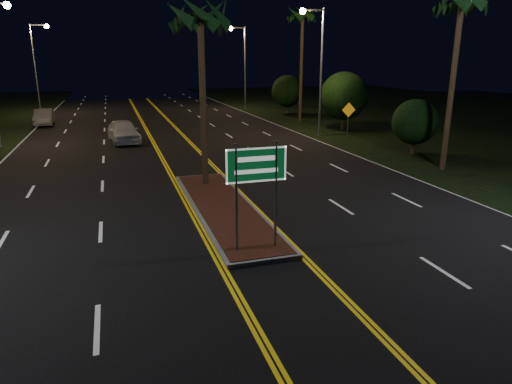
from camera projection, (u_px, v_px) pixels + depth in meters
name	position (u px, v px, depth m)	size (l,w,h in m)	color
ground	(291.00, 297.00, 11.16)	(120.00, 120.00, 0.00)	black
grass_right	(491.00, 121.00, 42.67)	(40.00, 110.00, 0.01)	black
median_island	(224.00, 208.00, 17.55)	(2.25, 10.25, 0.17)	gray
highway_sign	(256.00, 175.00, 13.05)	(1.80, 0.08, 3.20)	gray
streetlight_left_far	(38.00, 58.00, 46.80)	(1.91, 0.44, 9.00)	gray
streetlight_right_mid	(317.00, 58.00, 32.76)	(1.91, 0.44, 9.00)	gray
streetlight_right_far	(242.00, 58.00, 51.07)	(1.91, 0.44, 9.00)	gray
palm_median	(200.00, 16.00, 18.73)	(2.40, 2.40, 8.30)	#382819
palm_right_near	(462.00, 1.00, 21.60)	(2.40, 2.40, 9.30)	#382819
palm_right_far	(303.00, 16.00, 39.73)	(2.40, 2.40, 10.30)	#382819
shrub_near	(415.00, 122.00, 27.31)	(2.70, 2.70, 3.30)	#382819
shrub_mid	(344.00, 96.00, 36.39)	(3.78, 3.78, 4.62)	#382819
shrub_far	(287.00, 91.00, 47.43)	(3.24, 3.24, 3.96)	#382819
car_near	(123.00, 129.00, 31.46)	(2.32, 5.42, 1.81)	silver
car_far	(44.00, 116.00, 39.71)	(2.05, 4.78, 1.59)	#9899A1
warning_sign	(348.00, 115.00, 33.45)	(1.06, 0.08, 2.52)	gray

